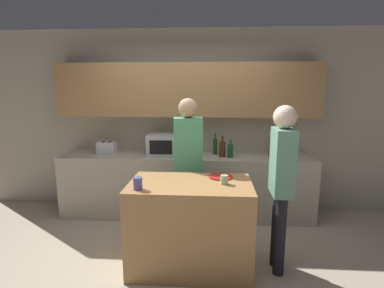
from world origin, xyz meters
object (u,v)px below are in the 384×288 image
person_center (282,175)px  potted_plant (274,143)px  microwave (166,145)px  bottle_1 (222,149)px  cup_1 (138,183)px  plate_on_island (221,177)px  bottle_0 (215,146)px  toaster (107,148)px  cup_0 (224,180)px  bottle_2 (230,151)px  person_left (188,156)px

person_center → potted_plant: bearing=-7.7°
microwave → bottle_1: size_ratio=1.76×
microwave → cup_1: 1.54m
potted_plant → plate_on_island: bearing=-125.0°
potted_plant → cup_1: bearing=-135.5°
potted_plant → bottle_0: (-0.82, 0.09, -0.08)m
microwave → toaster: size_ratio=2.00×
potted_plant → cup_0: size_ratio=4.33×
cup_1 → bottle_2: bearing=56.5°
bottle_0 → person_center: bearing=-65.4°
microwave → bottle_1: (0.80, -0.06, -0.04)m
cup_0 → person_center: (0.56, 0.02, 0.05)m
toaster → potted_plant: 2.40m
potted_plant → person_left: size_ratio=0.23×
bottle_0 → cup_0: bottle_0 is taller
bottle_1 → plate_on_island: bottle_1 is taller
person_left → person_center: (0.97, -0.62, -0.03)m
toaster → cup_1: 1.75m
bottle_0 → plate_on_island: bottle_0 is taller
toaster → plate_on_island: 1.97m
plate_on_island → cup_0: (0.03, -0.22, 0.04)m
person_center → bottle_2: bearing=19.8°
microwave → toaster: microwave is taller
cup_0 → person_center: person_center is taller
bottle_1 → bottle_2: bearing=-18.2°
bottle_0 → cup_0: (0.08, -1.41, -0.05)m
bottle_1 → person_center: 1.36m
microwave → cup_1: (-0.04, -1.54, -0.07)m
microwave → cup_0: microwave is taller
plate_on_island → bottle_2: bearing=80.8°
bottle_1 → person_center: person_center is taller
bottle_1 → microwave: bearing=175.4°
person_left → person_center: person_left is taller
plate_on_island → cup_1: bearing=-151.2°
microwave → toaster: bearing=179.9°
microwave → cup_0: bearing=-59.6°
plate_on_island → person_left: size_ratio=0.15×
potted_plant → cup_1: potted_plant is taller
toaster → cup_0: 2.12m
plate_on_island → person_left: person_left is taller
microwave → person_center: person_center is taller
bottle_0 → bottle_1: (0.10, -0.15, -0.01)m
microwave → plate_on_island: bearing=-55.8°
bottle_1 → cup_0: size_ratio=3.23×
bottle_2 → cup_0: bottle_2 is taller
cup_0 → person_left: (-0.41, 0.64, 0.08)m
potted_plant → person_left: person_left is taller
microwave → person_center: (1.34, -1.31, -0.03)m
bottle_2 → person_center: person_center is taller
bottle_0 → bottle_1: size_ratio=1.07×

